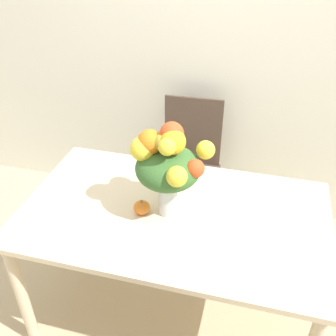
{
  "coord_description": "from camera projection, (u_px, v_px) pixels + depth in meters",
  "views": [
    {
      "loc": [
        0.35,
        -1.44,
        2.01
      ],
      "look_at": [
        -0.03,
        -0.01,
        1.01
      ],
      "focal_mm": 42.0,
      "sensor_mm": 36.0,
      "label": 1
    }
  ],
  "objects": [
    {
      "name": "dining_chair_near_window",
      "position": [
        189.0,
        166.0,
        2.75
      ],
      "size": [
        0.44,
        0.44,
        0.95
      ],
      "rotation": [
        0.0,
        0.0,
        0.04
      ],
      "color": "#47382D",
      "rests_on": "ground_plane"
    },
    {
      "name": "flower_vase",
      "position": [
        168.0,
        163.0,
        1.78
      ],
      "size": [
        0.37,
        0.32,
        0.49
      ],
      "color": "silver",
      "rests_on": "dining_table"
    },
    {
      "name": "pumpkin",
      "position": [
        142.0,
        207.0,
        1.91
      ],
      "size": [
        0.08,
        0.08,
        0.07
      ],
      "color": "orange",
      "rests_on": "dining_table"
    },
    {
      "name": "wall_back",
      "position": [
        217.0,
        29.0,
        2.5
      ],
      "size": [
        8.0,
        0.06,
        2.7
      ],
      "color": "silver",
      "rests_on": "ground_plane"
    },
    {
      "name": "dining_table",
      "position": [
        173.0,
        226.0,
        1.99
      ],
      "size": [
        1.51,
        0.89,
        0.75
      ],
      "color": "beige",
      "rests_on": "ground_plane"
    },
    {
      "name": "ground_plane",
      "position": [
        173.0,
        308.0,
        2.35
      ],
      "size": [
        12.0,
        12.0,
        0.0
      ],
      "primitive_type": "plane",
      "color": "tan"
    }
  ]
}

